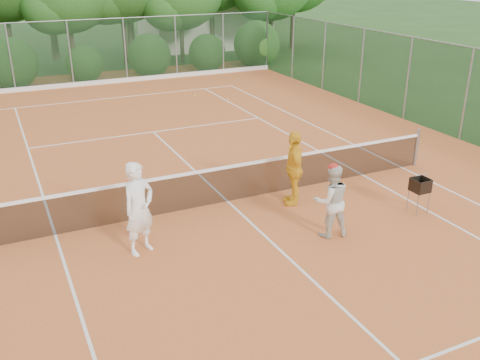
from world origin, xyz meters
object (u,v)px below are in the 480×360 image
object	(u,v)px
player_center_grp	(331,201)
ball_hopper	(420,186)
player_yellow	(294,168)
player_white	(139,209)

from	to	relation	value
player_center_grp	ball_hopper	world-z (taller)	player_center_grp
player_center_grp	player_yellow	distance (m)	1.79
player_white	player_yellow	bearing A→B (deg)	-14.61
player_center_grp	ball_hopper	bearing A→B (deg)	1.67
ball_hopper	player_white	bearing A→B (deg)	-167.96
player_white	player_center_grp	bearing A→B (deg)	-40.18
ball_hopper	player_yellow	bearing A→B (deg)	165.42
player_white	ball_hopper	world-z (taller)	player_white
player_white	player_yellow	distance (m)	4.06
player_white	player_yellow	size ratio (longest dim) A/B	1.06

